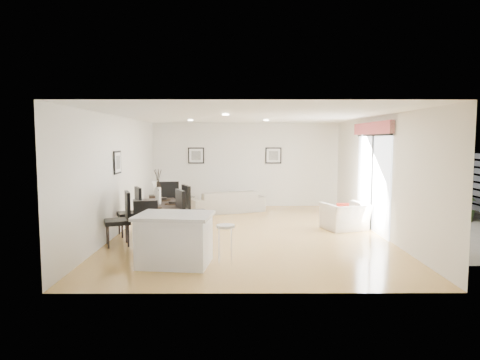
{
  "coord_description": "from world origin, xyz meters",
  "views": [
    {
      "loc": [
        -0.24,
        -9.85,
        2.16
      ],
      "look_at": [
        -0.2,
        0.4,
        1.19
      ],
      "focal_mm": 32.0,
      "sensor_mm": 36.0,
      "label": 1
    }
  ],
  "objects_px": {
    "dining_chair_enear": "(187,215)",
    "coffee_table": "(176,203)",
    "dining_chair_head": "(146,225)",
    "dining_chair_wnear": "(122,216)",
    "dining_table": "(158,208)",
    "side_table": "(156,204)",
    "dining_chair_foot": "(168,202)",
    "dining_chair_wfar": "(133,209)",
    "bar_stool": "(225,230)",
    "sofa": "(226,201)",
    "armchair": "(345,216)",
    "kitchen_island": "(175,239)",
    "dining_chair_efar": "(192,208)"
  },
  "relations": [
    {
      "from": "dining_chair_wfar",
      "to": "coffee_table",
      "type": "distance_m",
      "value": 3.6
    },
    {
      "from": "side_table",
      "to": "dining_chair_foot",
      "type": "bearing_deg",
      "value": -72.11
    },
    {
      "from": "armchair",
      "to": "side_table",
      "type": "relative_size",
      "value": 1.85
    },
    {
      "from": "dining_table",
      "to": "side_table",
      "type": "xyz_separation_m",
      "value": [
        -0.7,
        3.39,
        -0.44
      ]
    },
    {
      "from": "dining_chair_foot",
      "to": "side_table",
      "type": "height_order",
      "value": "dining_chair_foot"
    },
    {
      "from": "dining_chair_enear",
      "to": "dining_chair_head",
      "type": "distance_m",
      "value": 0.96
    },
    {
      "from": "dining_chair_wfar",
      "to": "side_table",
      "type": "relative_size",
      "value": 2.03
    },
    {
      "from": "dining_table",
      "to": "bar_stool",
      "type": "relative_size",
      "value": 2.99
    },
    {
      "from": "dining_table",
      "to": "dining_chair_wfar",
      "type": "distance_m",
      "value": 0.85
    },
    {
      "from": "dining_chair_foot",
      "to": "coffee_table",
      "type": "relative_size",
      "value": 1.18
    },
    {
      "from": "coffee_table",
      "to": "kitchen_island",
      "type": "xyz_separation_m",
      "value": [
        0.82,
        -5.86,
        0.25
      ]
    },
    {
      "from": "dining_table",
      "to": "dining_chair_enear",
      "type": "distance_m",
      "value": 0.84
    },
    {
      "from": "armchair",
      "to": "dining_chair_foot",
      "type": "relative_size",
      "value": 0.85
    },
    {
      "from": "dining_chair_wfar",
      "to": "dining_chair_efar",
      "type": "distance_m",
      "value": 1.34
    },
    {
      "from": "sofa",
      "to": "dining_chair_wnear",
      "type": "bearing_deg",
      "value": 39.57
    },
    {
      "from": "dining_table",
      "to": "dining_chair_foot",
      "type": "xyz_separation_m",
      "value": [
        0.02,
        1.16,
        -0.05
      ]
    },
    {
      "from": "dining_table",
      "to": "side_table",
      "type": "height_order",
      "value": "dining_table"
    },
    {
      "from": "dining_chair_wnear",
      "to": "dining_chair_enear",
      "type": "relative_size",
      "value": 0.95
    },
    {
      "from": "dining_chair_foot",
      "to": "dining_chair_head",
      "type": "bearing_deg",
      "value": 80.48
    },
    {
      "from": "dining_chair_head",
      "to": "dining_chair_foot",
      "type": "xyz_separation_m",
      "value": [
        0.03,
        2.33,
        0.09
      ]
    },
    {
      "from": "dining_chair_enear",
      "to": "bar_stool",
      "type": "xyz_separation_m",
      "value": [
        0.83,
        -1.29,
        -0.05
      ]
    },
    {
      "from": "dining_chair_enear",
      "to": "sofa",
      "type": "bearing_deg",
      "value": -32.65
    },
    {
      "from": "bar_stool",
      "to": "dining_chair_foot",
      "type": "bearing_deg",
      "value": 116.45
    },
    {
      "from": "dining_chair_efar",
      "to": "coffee_table",
      "type": "bearing_deg",
      "value": -9.19
    },
    {
      "from": "dining_table",
      "to": "dining_chair_wnear",
      "type": "distance_m",
      "value": 0.8
    },
    {
      "from": "coffee_table",
      "to": "armchair",
      "type": "bearing_deg",
      "value": -13.31
    },
    {
      "from": "dining_chair_head",
      "to": "side_table",
      "type": "distance_m",
      "value": 4.62
    },
    {
      "from": "dining_chair_wfar",
      "to": "coffee_table",
      "type": "relative_size",
      "value": 1.1
    },
    {
      "from": "dining_chair_wnear",
      "to": "side_table",
      "type": "xyz_separation_m",
      "value": [
        -0.04,
        3.83,
        -0.35
      ]
    },
    {
      "from": "dining_table",
      "to": "dining_chair_foot",
      "type": "relative_size",
      "value": 1.78
    },
    {
      "from": "dining_chair_foot",
      "to": "coffee_table",
      "type": "xyz_separation_m",
      "value": [
        -0.22,
        2.9,
        -0.46
      ]
    },
    {
      "from": "coffee_table",
      "to": "side_table",
      "type": "xyz_separation_m",
      "value": [
        -0.5,
        -0.67,
        0.07
      ]
    },
    {
      "from": "sofa",
      "to": "dining_chair_foot",
      "type": "bearing_deg",
      "value": 37.27
    },
    {
      "from": "dining_chair_wfar",
      "to": "dining_table",
      "type": "bearing_deg",
      "value": 27.64
    },
    {
      "from": "dining_table",
      "to": "coffee_table",
      "type": "distance_m",
      "value": 4.1
    },
    {
      "from": "dining_chair_enear",
      "to": "bar_stool",
      "type": "height_order",
      "value": "dining_chair_enear"
    },
    {
      "from": "sofa",
      "to": "armchair",
      "type": "bearing_deg",
      "value": 115.79
    },
    {
      "from": "side_table",
      "to": "bar_stool",
      "type": "relative_size",
      "value": 0.77
    },
    {
      "from": "coffee_table",
      "to": "dining_chair_foot",
      "type": "bearing_deg",
      "value": -65.32
    },
    {
      "from": "armchair",
      "to": "dining_table",
      "type": "bearing_deg",
      "value": -4.19
    },
    {
      "from": "dining_chair_head",
      "to": "side_table",
      "type": "relative_size",
      "value": 1.89
    },
    {
      "from": "dining_chair_wnear",
      "to": "dining_chair_wfar",
      "type": "relative_size",
      "value": 1.02
    },
    {
      "from": "dining_chair_wfar",
      "to": "coffee_table",
      "type": "xyz_separation_m",
      "value": [
        0.46,
        3.55,
        -0.41
      ]
    },
    {
      "from": "dining_table",
      "to": "coffee_table",
      "type": "relative_size",
      "value": 2.11
    },
    {
      "from": "dining_chair_foot",
      "to": "dining_chair_enear",
      "type": "bearing_deg",
      "value": 102.53
    },
    {
      "from": "dining_chair_foot",
      "to": "coffee_table",
      "type": "bearing_deg",
      "value": -94.31
    },
    {
      "from": "bar_stool",
      "to": "dining_chair_head",
      "type": "bearing_deg",
      "value": 157.34
    },
    {
      "from": "dining_chair_wnear",
      "to": "dining_table",
      "type": "bearing_deg",
      "value": 102.84
    },
    {
      "from": "sofa",
      "to": "dining_chair_enear",
      "type": "bearing_deg",
      "value": 56.7
    },
    {
      "from": "dining_chair_enear",
      "to": "coffee_table",
      "type": "height_order",
      "value": "dining_chair_enear"
    }
  ]
}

